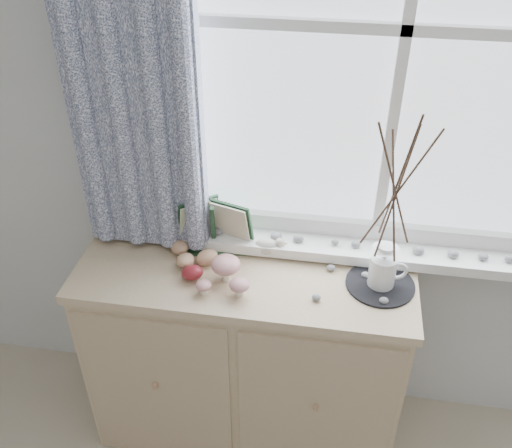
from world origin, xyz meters
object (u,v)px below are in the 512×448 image
(botanical_book, at_px, (212,229))
(twig_pitcher, at_px, (397,187))
(sideboard, at_px, (245,355))
(toadstool_cluster, at_px, (226,272))

(botanical_book, xyz_separation_m, twig_pitcher, (0.60, -0.08, 0.29))
(botanical_book, height_order, twig_pitcher, twig_pitcher)
(sideboard, height_order, twig_pitcher, twig_pitcher)
(sideboard, bearing_deg, botanical_book, 143.67)
(sideboard, relative_size, botanical_book, 3.91)
(botanical_book, height_order, toadstool_cluster, botanical_book)
(twig_pitcher, bearing_deg, toadstool_cluster, 176.52)
(sideboard, relative_size, toadstool_cluster, 6.61)
(botanical_book, bearing_deg, toadstool_cluster, -73.74)
(botanical_book, relative_size, toadstool_cluster, 1.69)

